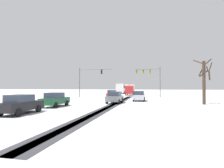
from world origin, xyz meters
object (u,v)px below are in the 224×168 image
object	(u,v)px
box_truck_delivery	(130,89)
traffic_signal_near_right	(150,75)
bare_tree_sidewalk_mid	(204,80)
car_dark_green_fourth	(55,100)
car_red_lead	(112,94)
bus_oncoming	(123,88)
car_silver_second	(139,96)
car_black_fifth	(20,104)
traffic_signal_near_left	(88,77)
car_grey_third	(115,97)

from	to	relation	value
box_truck_delivery	traffic_signal_near_right	bearing A→B (deg)	-63.24
box_truck_delivery	bare_tree_sidewalk_mid	bearing A→B (deg)	-63.68
car_dark_green_fourth	traffic_signal_near_right	bearing A→B (deg)	62.01
car_red_lead	bare_tree_sidewalk_mid	distance (m)	18.61
traffic_signal_near_right	car_dark_green_fourth	xyz separation A→B (m)	(-10.83, -20.39, -3.95)
car_red_lead	bus_oncoming	xyz separation A→B (m)	(-1.50, 25.63, 1.18)
bus_oncoming	car_silver_second	bearing A→B (deg)	-77.13
car_red_lead	car_silver_second	bearing A→B (deg)	-50.60
car_red_lead	car_silver_second	world-z (taller)	same
car_black_fifth	car_dark_green_fourth	bearing A→B (deg)	90.52
car_black_fifth	bus_oncoming	bearing A→B (deg)	88.29
traffic_signal_near_left	car_red_lead	world-z (taller)	traffic_signal_near_left
car_grey_third	box_truck_delivery	size ratio (longest dim) A/B	0.56
traffic_signal_near_left	car_red_lead	xyz separation A→B (m)	(5.45, -0.76, -3.69)
traffic_signal_near_right	car_red_lead	bearing A→B (deg)	-160.24
bare_tree_sidewalk_mid	car_dark_green_fourth	bearing A→B (deg)	-160.22
box_truck_delivery	bus_oncoming	bearing A→B (deg)	107.84
traffic_signal_near_left	car_dark_green_fourth	distance (m)	18.87
traffic_signal_near_left	box_truck_delivery	size ratio (longest dim) A/B	0.99
bus_oncoming	bare_tree_sidewalk_mid	world-z (taller)	bare_tree_sidewalk_mid
car_silver_second	car_grey_third	size ratio (longest dim) A/B	0.98
traffic_signal_near_left	car_dark_green_fourth	bearing A→B (deg)	-82.44
bare_tree_sidewalk_mid	car_black_fifth	bearing A→B (deg)	-145.73
car_black_fifth	bus_oncoming	size ratio (longest dim) A/B	0.37
car_red_lead	bus_oncoming	world-z (taller)	bus_oncoming
traffic_signal_near_left	car_black_fifth	bearing A→B (deg)	-84.09
box_truck_delivery	bare_tree_sidewalk_mid	world-z (taller)	bare_tree_sidewalk_mid
car_silver_second	traffic_signal_near_right	bearing A→B (deg)	80.03
car_silver_second	car_dark_green_fourth	xyz separation A→B (m)	(-9.05, -10.23, 0.00)
box_truck_delivery	bare_tree_sidewalk_mid	xyz separation A→B (m)	(12.30, -24.87, 1.58)
car_red_lead	car_black_fifth	world-z (taller)	same
car_dark_green_fourth	bare_tree_sidewalk_mid	xyz separation A→B (m)	(17.67, 6.35, 2.39)
car_red_lead	car_silver_second	size ratio (longest dim) A/B	1.01
car_black_fifth	bare_tree_sidewalk_mid	bearing A→B (deg)	34.27
car_dark_green_fourth	car_grey_third	bearing A→B (deg)	44.01
traffic_signal_near_left	car_grey_third	xyz separation A→B (m)	(8.36, -12.61, -3.69)
car_red_lead	car_dark_green_fourth	bearing A→B (deg)	-99.73
traffic_signal_near_right	car_red_lead	xyz separation A→B (m)	(-7.82, -2.81, -3.95)
traffic_signal_near_right	car_black_fifth	world-z (taller)	traffic_signal_near_right
car_dark_green_fourth	box_truck_delivery	world-z (taller)	box_truck_delivery
traffic_signal_near_right	box_truck_delivery	size ratio (longest dim) A/B	0.87
traffic_signal_near_left	car_black_fifth	xyz separation A→B (m)	(2.48, -23.99, -3.69)
car_silver_second	box_truck_delivery	bearing A→B (deg)	99.94
car_dark_green_fourth	bare_tree_sidewalk_mid	distance (m)	18.93
traffic_signal_near_right	traffic_signal_near_left	world-z (taller)	same
car_black_fifth	car_grey_third	bearing A→B (deg)	62.67
car_red_lead	car_black_fifth	xyz separation A→B (m)	(-2.96, -23.23, 0.00)
car_red_lead	car_grey_third	xyz separation A→B (m)	(2.92, -11.85, 0.00)
traffic_signal_near_left	car_red_lead	bearing A→B (deg)	-7.98
traffic_signal_near_left	car_silver_second	size ratio (longest dim) A/B	1.80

